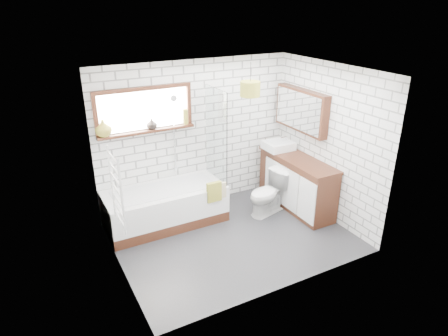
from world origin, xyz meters
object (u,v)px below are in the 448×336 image
bathtub (165,206)px  vanity (297,183)px  pendant (250,89)px  toilet (268,193)px  basin (278,145)px

bathtub → vanity: (2.19, -0.53, 0.15)m
bathtub → pendant: 2.28m
toilet → pendant: 1.77m
bathtub → vanity: vanity is taller
bathtub → basin: (2.13, -0.03, 0.68)m
vanity → pendant: (-0.82, 0.27, 1.64)m
bathtub → vanity: bearing=-13.6°
basin → toilet: (-0.50, -0.47, -0.62)m
toilet → vanity: bearing=72.6°
toilet → bathtub: bearing=-120.6°
bathtub → toilet: toilet is taller
bathtub → pendant: pendant is taller
vanity → bathtub: bearing=166.4°
vanity → basin: 0.73m
bathtub → pendant: bearing=-10.7°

